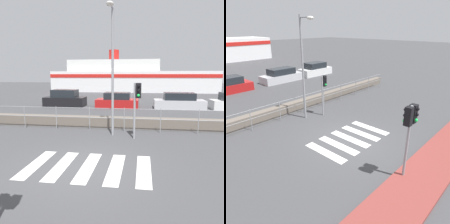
{
  "view_description": "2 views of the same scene",
  "coord_description": "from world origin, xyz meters",
  "views": [
    {
      "loc": [
        1.88,
        -6.56,
        2.97
      ],
      "look_at": [
        0.67,
        2.0,
        1.5
      ],
      "focal_mm": 35.0,
      "sensor_mm": 36.0,
      "label": 1
    },
    {
      "loc": [
        -7.72,
        -6.39,
        5.51
      ],
      "look_at": [
        0.33,
        1.0,
        1.2
      ],
      "focal_mm": 35.0,
      "sensor_mm": 36.0,
      "label": 2
    }
  ],
  "objects": [
    {
      "name": "seawall",
      "position": [
        0.0,
        5.56,
        0.3
      ],
      "size": [
        22.94,
        0.55,
        0.6
      ],
      "color": "#6B6056",
      "rests_on": "ground_plane"
    },
    {
      "name": "parked_car_silver",
      "position": [
        5.12,
        13.53,
        0.6
      ],
      "size": [
        4.41,
        1.73,
        1.41
      ],
      "color": "#BCBCC1",
      "rests_on": "ground_plane"
    },
    {
      "name": "traffic_light_far",
      "position": [
        1.62,
        3.43,
        1.92
      ],
      "size": [
        0.34,
        0.32,
        2.61
      ],
      "color": "gray",
      "rests_on": "ground_plane"
    },
    {
      "name": "ferry_boat",
      "position": [
        -0.7,
        33.6,
        2.4
      ],
      "size": [
        28.7,
        6.27,
        7.42
      ],
      "color": "white",
      "rests_on": "ground_plane"
    },
    {
      "name": "harbor_fence",
      "position": [
        0.0,
        4.69,
        0.84
      ],
      "size": [
        20.68,
        0.04,
        1.29
      ],
      "color": "gray",
      "rests_on": "ground_plane"
    },
    {
      "name": "parked_car_red",
      "position": [
        -0.46,
        13.53,
        0.59
      ],
      "size": [
        3.9,
        1.84,
        1.37
      ],
      "color": "#B21919",
      "rests_on": "ground_plane"
    },
    {
      "name": "ground_plane",
      "position": [
        0.0,
        0.0,
        0.0
      ],
      "size": [
        160.0,
        160.0,
        0.0
      ],
      "primitive_type": "plane",
      "color": "#424244"
    },
    {
      "name": "parked_car_black",
      "position": [
        -5.53,
        13.53,
        0.68
      ],
      "size": [
        3.88,
        1.74,
        1.59
      ],
      "color": "black",
      "rests_on": "ground_plane"
    },
    {
      "name": "streetlamp",
      "position": [
        0.43,
        3.72,
        3.78
      ],
      "size": [
        0.32,
        1.13,
        6.11
      ],
      "color": "gray",
      "rests_on": "ground_plane"
    },
    {
      "name": "crosswalk",
      "position": [
        0.17,
        0.0,
        0.0
      ],
      "size": [
        4.05,
        2.4,
        0.01
      ],
      "color": "silver",
      "rests_on": "ground_plane"
    }
  ]
}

